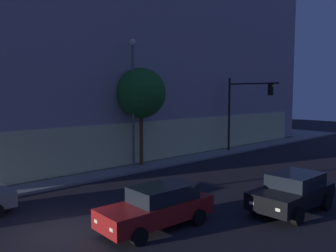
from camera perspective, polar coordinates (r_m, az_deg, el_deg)
The scene contains 7 objects.
ground_plane at distance 13.86m, azimuth -17.37°, elevation -16.65°, with size 120.00×120.00×0.00m, color black.
modern_building at distance 36.51m, azimuth -9.77°, elevation 13.64°, with size 35.83×21.91×21.01m.
traffic_light_far_corner at distance 29.88m, azimuth 12.29°, elevation 3.76°, with size 0.32×4.80×6.30m.
street_lamp_sidewalk at distance 23.18m, azimuth -5.76°, elevation 6.14°, with size 0.44×0.44×8.52m.
sidewalk_tree at distance 24.02m, azimuth -4.46°, elevation 5.38°, with size 3.45×3.45×6.73m.
car_red at distance 13.68m, azimuth -1.62°, elevation -12.99°, with size 4.67×2.07×1.60m.
car_black at distance 16.37m, azimuth 19.74°, elevation -10.10°, with size 4.37×2.20×1.64m.
Camera 1 is at (-5.40, -11.68, 5.15)m, focal length 37.17 mm.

